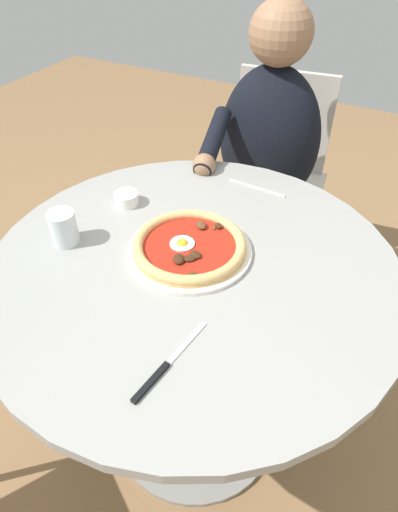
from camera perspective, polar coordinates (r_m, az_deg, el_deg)
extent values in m
cube|color=olive|center=(1.59, -0.52, -21.07)|extent=(6.00, 6.00, 0.02)
cylinder|color=#999993|center=(1.01, -0.77, -1.35)|extent=(0.95, 0.95, 0.03)
cylinder|color=gray|center=(1.27, -0.63, -13.23)|extent=(0.09, 0.09, 0.68)
cylinder|color=gray|center=(1.57, -0.53, -20.73)|extent=(0.53, 0.53, 0.02)
cylinder|color=white|center=(1.02, -1.24, 0.76)|extent=(0.29, 0.29, 0.01)
cylinder|color=#E0B26B|center=(1.02, -1.25, 1.10)|extent=(0.26, 0.26, 0.01)
torus|color=#E0B26B|center=(1.01, -1.26, 1.51)|extent=(0.26, 0.26, 0.02)
cylinder|color=#A82314|center=(1.01, -1.25, 1.32)|extent=(0.25, 0.25, 0.00)
cylinder|color=white|center=(1.01, -2.21, 1.63)|extent=(0.06, 0.06, 0.00)
ellipsoid|color=yellow|center=(1.01, -2.22, 1.72)|extent=(0.03, 0.03, 0.02)
ellipsoid|color=#3D2314|center=(1.06, 2.56, 3.97)|extent=(0.03, 0.03, 0.01)
ellipsoid|color=#3D2314|center=(0.97, -2.68, -0.38)|extent=(0.04, 0.04, 0.01)
ellipsoid|color=#3D2314|center=(0.97, -1.46, -0.22)|extent=(0.04, 0.04, 0.01)
ellipsoid|color=brown|center=(1.06, 0.33, 4.08)|extent=(0.04, 0.04, 0.01)
ellipsoid|color=#3D2314|center=(0.98, -0.51, 0.11)|extent=(0.03, 0.04, 0.01)
ellipsoid|color=#4C2D19|center=(0.93, -0.69, -2.49)|extent=(0.02, 0.03, 0.01)
ellipsoid|color=#2D6B28|center=(1.03, -1.36, 2.59)|extent=(0.01, 0.01, 0.00)
ellipsoid|color=#2D6B28|center=(1.01, -1.96, 1.69)|extent=(0.01, 0.01, 0.00)
ellipsoid|color=#2D6B28|center=(1.06, 2.14, 3.58)|extent=(0.01, 0.01, 0.00)
cylinder|color=silver|center=(1.08, -17.30, 3.52)|extent=(0.06, 0.06, 0.08)
cylinder|color=silver|center=(1.09, -17.03, 2.42)|extent=(0.06, 0.06, 0.03)
cube|color=silver|center=(0.84, -1.59, -11.28)|extent=(0.12, 0.03, 0.00)
cube|color=black|center=(0.79, -6.32, -16.07)|extent=(0.10, 0.02, 0.01)
cylinder|color=white|center=(1.19, -9.45, 7.42)|extent=(0.06, 0.06, 0.03)
cylinder|color=olive|center=(1.19, -9.49, 7.75)|extent=(0.05, 0.05, 0.01)
cube|color=#BCBCC1|center=(1.26, 7.55, 8.83)|extent=(0.02, 0.17, 0.00)
cube|color=#282833|center=(1.84, 7.55, 1.08)|extent=(0.31, 0.37, 0.45)
ellipsoid|color=black|center=(1.58, 9.11, 14.66)|extent=(0.26, 0.37, 0.51)
sphere|color=#936B4C|center=(1.46, 10.68, 26.81)|extent=(0.19, 0.19, 0.19)
cylinder|color=black|center=(1.39, 1.87, 14.81)|extent=(0.27, 0.11, 0.13)
sphere|color=#936B4C|center=(1.32, 0.69, 11.79)|extent=(0.07, 0.07, 0.07)
cube|color=beige|center=(1.73, 8.72, 8.40)|extent=(0.45, 0.45, 0.02)
cube|color=beige|center=(1.81, 11.01, 16.87)|extent=(0.06, 0.37, 0.39)
cylinder|color=#B7B2A8|center=(1.77, 0.70, 0.08)|extent=(0.02, 0.02, 0.46)
cylinder|color=#B7B2A8|center=(1.71, 12.29, -2.85)|extent=(0.02, 0.02, 0.46)
cylinder|color=#B7B2A8|center=(2.05, 4.37, 6.35)|extent=(0.02, 0.02, 0.46)
cylinder|color=#B7B2A8|center=(2.00, 14.46, 3.99)|extent=(0.02, 0.02, 0.46)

